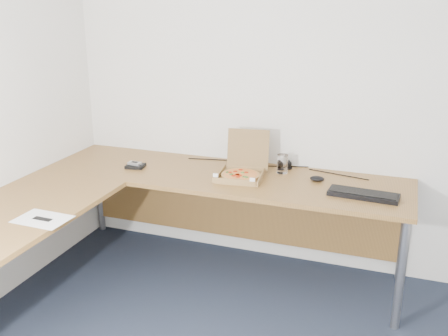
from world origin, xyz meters
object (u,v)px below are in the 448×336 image
at_px(desk, 152,194).
at_px(pizza_box, 241,173).
at_px(drinking_glass, 282,164).
at_px(keyboard, 363,195).
at_px(wallet, 135,166).

bearing_deg(desk, pizza_box, 41.78).
bearing_deg(pizza_box, drinking_glass, 31.53).
bearing_deg(drinking_glass, keyboard, -25.31).
height_order(drinking_glass, wallet, drinking_glass).
bearing_deg(desk, drinking_glass, 40.83).
distance_m(drinking_glass, keyboard, 0.63).
bearing_deg(pizza_box, keyboard, -13.08).
relative_size(desk, keyboard, 6.00).
relative_size(desk, drinking_glass, 19.34).
xyz_separation_m(drinking_glass, wallet, (-1.01, -0.24, -0.05)).
bearing_deg(wallet, keyboard, -10.59).
height_order(drinking_glass, keyboard, drinking_glass).
bearing_deg(keyboard, drinking_glass, 158.92).
xyz_separation_m(keyboard, wallet, (-1.57, 0.03, -0.00)).
distance_m(desk, drinking_glass, 0.92).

